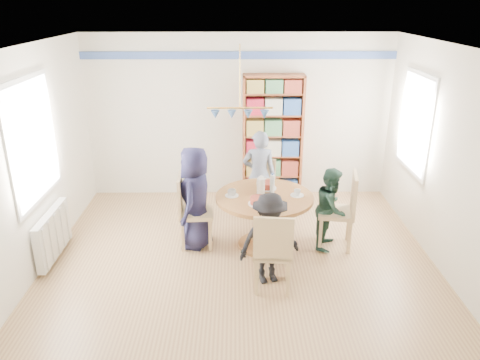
{
  "coord_description": "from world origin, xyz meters",
  "views": [
    {
      "loc": [
        -0.06,
        -5.09,
        3.19
      ],
      "look_at": [
        0.0,
        0.4,
        1.05
      ],
      "focal_mm": 35.0,
      "sensor_mm": 36.0,
      "label": 1
    }
  ],
  "objects_px": {
    "person_left": "(195,198)",
    "chair_left": "(190,208)",
    "dining_table": "(264,209)",
    "bookshelf": "(272,139)",
    "radiator": "(53,234)",
    "chair_far": "(262,185)",
    "chair_right": "(343,207)",
    "chair_near": "(273,249)",
    "person_near": "(269,239)",
    "person_right": "(331,208)",
    "person_far": "(259,175)"
  },
  "relations": [
    {
      "from": "chair_right",
      "to": "bookshelf",
      "type": "relative_size",
      "value": 0.51
    },
    {
      "from": "person_right",
      "to": "bookshelf",
      "type": "height_order",
      "value": "bookshelf"
    },
    {
      "from": "dining_table",
      "to": "chair_near",
      "type": "distance_m",
      "value": 1.06
    },
    {
      "from": "bookshelf",
      "to": "radiator",
      "type": "bearing_deg",
      "value": -145.55
    },
    {
      "from": "chair_far",
      "to": "bookshelf",
      "type": "distance_m",
      "value": 0.91
    },
    {
      "from": "person_right",
      "to": "person_far",
      "type": "distance_m",
      "value": 1.32
    },
    {
      "from": "dining_table",
      "to": "chair_left",
      "type": "bearing_deg",
      "value": 177.71
    },
    {
      "from": "person_right",
      "to": "bookshelf",
      "type": "bearing_deg",
      "value": 42.28
    },
    {
      "from": "radiator",
      "to": "bookshelf",
      "type": "relative_size",
      "value": 0.48
    },
    {
      "from": "radiator",
      "to": "person_right",
      "type": "distance_m",
      "value": 3.66
    },
    {
      "from": "person_near",
      "to": "chair_near",
      "type": "bearing_deg",
      "value": -99.11
    },
    {
      "from": "bookshelf",
      "to": "chair_left",
      "type": "bearing_deg",
      "value": -125.85
    },
    {
      "from": "chair_far",
      "to": "person_far",
      "type": "height_order",
      "value": "person_far"
    },
    {
      "from": "person_left",
      "to": "person_right",
      "type": "distance_m",
      "value": 1.83
    },
    {
      "from": "chair_right",
      "to": "person_far",
      "type": "height_order",
      "value": "person_far"
    },
    {
      "from": "person_right",
      "to": "person_near",
      "type": "bearing_deg",
      "value": 154.97
    },
    {
      "from": "chair_near",
      "to": "person_near",
      "type": "xyz_separation_m",
      "value": [
        -0.03,
        0.21,
        0.02
      ]
    },
    {
      "from": "dining_table",
      "to": "person_right",
      "type": "relative_size",
      "value": 1.15
    },
    {
      "from": "chair_far",
      "to": "chair_near",
      "type": "relative_size",
      "value": 0.88
    },
    {
      "from": "dining_table",
      "to": "person_left",
      "type": "xyz_separation_m",
      "value": [
        -0.92,
        0.04,
        0.15
      ]
    },
    {
      "from": "chair_near",
      "to": "bookshelf",
      "type": "relative_size",
      "value": 0.48
    },
    {
      "from": "chair_right",
      "to": "person_left",
      "type": "relative_size",
      "value": 0.75
    },
    {
      "from": "chair_far",
      "to": "person_right",
      "type": "distance_m",
      "value": 1.37
    },
    {
      "from": "radiator",
      "to": "chair_far",
      "type": "bearing_deg",
      "value": 25.75
    },
    {
      "from": "person_far",
      "to": "person_near",
      "type": "height_order",
      "value": "person_far"
    },
    {
      "from": "dining_table",
      "to": "person_near",
      "type": "distance_m",
      "value": 0.85
    },
    {
      "from": "chair_left",
      "to": "bookshelf",
      "type": "height_order",
      "value": "bookshelf"
    },
    {
      "from": "chair_far",
      "to": "person_right",
      "type": "relative_size",
      "value": 0.78
    },
    {
      "from": "chair_left",
      "to": "chair_right",
      "type": "xyz_separation_m",
      "value": [
        2.06,
        -0.05,
        0.02
      ]
    },
    {
      "from": "chair_near",
      "to": "chair_left",
      "type": "bearing_deg",
      "value": 133.33
    },
    {
      "from": "person_near",
      "to": "chair_far",
      "type": "bearing_deg",
      "value": 72.13
    },
    {
      "from": "person_left",
      "to": "chair_left",
      "type": "bearing_deg",
      "value": -78.69
    },
    {
      "from": "chair_right",
      "to": "chair_near",
      "type": "height_order",
      "value": "chair_right"
    },
    {
      "from": "radiator",
      "to": "chair_near",
      "type": "xyz_separation_m",
      "value": [
        2.78,
        -0.77,
        0.2
      ]
    },
    {
      "from": "chair_left",
      "to": "chair_near",
      "type": "bearing_deg",
      "value": -46.67
    },
    {
      "from": "chair_left",
      "to": "chair_far",
      "type": "distance_m",
      "value": 1.44
    },
    {
      "from": "dining_table",
      "to": "bookshelf",
      "type": "xyz_separation_m",
      "value": [
        0.23,
        1.75,
        0.46
      ]
    },
    {
      "from": "chair_far",
      "to": "chair_left",
      "type": "bearing_deg",
      "value": -135.73
    },
    {
      "from": "chair_near",
      "to": "radiator",
      "type": "bearing_deg",
      "value": 164.54
    },
    {
      "from": "chair_left",
      "to": "chair_far",
      "type": "height_order",
      "value": "chair_left"
    },
    {
      "from": "chair_right",
      "to": "chair_far",
      "type": "distance_m",
      "value": 1.48
    },
    {
      "from": "radiator",
      "to": "bookshelf",
      "type": "bearing_deg",
      "value": 34.45
    },
    {
      "from": "chair_left",
      "to": "chair_right",
      "type": "height_order",
      "value": "chair_right"
    },
    {
      "from": "radiator",
      "to": "person_right",
      "type": "height_order",
      "value": "person_right"
    },
    {
      "from": "chair_right",
      "to": "bookshelf",
      "type": "bearing_deg",
      "value": 115.14
    },
    {
      "from": "person_left",
      "to": "bookshelf",
      "type": "bearing_deg",
      "value": 157.27
    },
    {
      "from": "chair_near",
      "to": "person_near",
      "type": "bearing_deg",
      "value": 98.21
    },
    {
      "from": "chair_near",
      "to": "bookshelf",
      "type": "bearing_deg",
      "value": 86.06
    },
    {
      "from": "radiator",
      "to": "dining_table",
      "type": "relative_size",
      "value": 0.77
    },
    {
      "from": "chair_left",
      "to": "person_right",
      "type": "relative_size",
      "value": 0.9
    }
  ]
}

